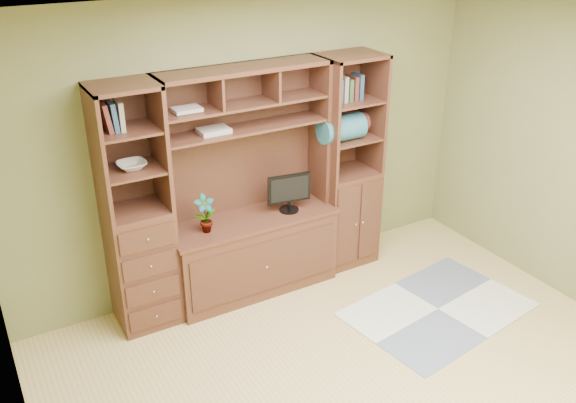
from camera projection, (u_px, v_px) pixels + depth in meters
room at (398, 241)px, 3.83m from camera, size 4.60×4.10×2.64m
center_hutch at (252, 187)px, 5.23m from camera, size 1.54×0.53×2.05m
left_tower at (136, 212)px, 4.81m from camera, size 0.50×0.45×2.05m
right_tower at (347, 164)px, 5.72m from camera, size 0.55×0.45×2.05m
rug at (438, 309)px, 5.36m from camera, size 1.68×1.24×0.01m
monitor at (289, 186)px, 5.38m from camera, size 0.42×0.23×0.48m
orchid at (205, 214)px, 5.05m from camera, size 0.18×0.12×0.34m
magazines at (214, 131)px, 4.94m from camera, size 0.25×0.18×0.04m
bowl at (132, 165)px, 4.64m from camera, size 0.22×0.22×0.05m
blanket_teal at (341, 128)px, 5.46m from camera, size 0.41×0.24×0.24m
blanket_red at (356, 123)px, 5.70m from camera, size 0.32×0.18×0.18m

